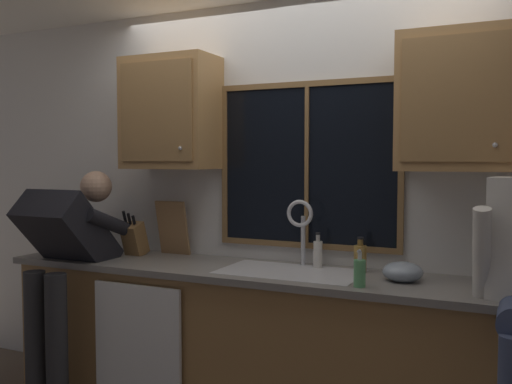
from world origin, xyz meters
The scene contains 21 objects.
back_wall centered at (0.00, 0.06, 1.27)m, with size 5.85×0.12×2.55m, color silver.
window_glass centered at (0.07, -0.01, 1.52)m, with size 1.10×0.02×0.95m, color black.
window_frame_top centered at (0.07, -0.02, 2.02)m, with size 1.17×0.02×0.04m, color brown.
window_frame_bottom centered at (0.07, -0.02, 1.03)m, with size 1.17×0.02×0.04m, color brown.
window_frame_left centered at (-0.50, -0.02, 1.52)m, with size 0.04×0.02×0.95m, color brown.
window_frame_right centered at (0.64, -0.02, 1.52)m, with size 0.04×0.02×0.95m, color brown.
window_mullion_center centered at (0.07, -0.02, 1.52)m, with size 0.02×0.02×0.95m, color brown.
lower_cabinet_run centered at (0.00, -0.29, 0.44)m, with size 3.45×0.58×0.88m, color olive.
countertop centered at (0.00, -0.31, 0.90)m, with size 3.51×0.62×0.04m, color slate.
dishwasher_front centered at (-0.77, -0.61, 0.46)m, with size 0.60×0.02×0.74m, color white.
upper_cabinet_left centered at (-0.81, -0.17, 1.86)m, with size 0.61×0.36×0.72m.
upper_cabinet_right centered at (0.95, -0.17, 1.86)m, with size 0.61×0.36×0.72m.
sink centered at (0.07, -0.30, 0.82)m, with size 0.80×0.46×0.21m.
faucet centered at (0.08, -0.12, 1.17)m, with size 0.18×0.09×0.40m.
person_standing centered at (-1.33, -0.58, 0.93)m, with size 0.53×0.72×1.48m.
knife_block centered at (-1.08, -0.21, 1.03)m, with size 0.12×0.18×0.32m.
cutting_board centered at (-0.86, -0.09, 1.10)m, with size 0.22×0.02×0.37m, color #997047.
mixing_bowl centered at (0.70, -0.27, 0.97)m, with size 0.21×0.21×0.11m, color #8C99A8.
soap_dispenser centered at (0.53, -0.51, 0.99)m, with size 0.06×0.07×0.19m.
bottle_green_glass centered at (0.18, -0.12, 1.01)m, with size 0.05×0.05×0.21m.
bottle_tall_clear centered at (0.43, -0.13, 1.00)m, with size 0.07×0.07×0.20m.
Camera 1 is at (1.23, -3.26, 1.56)m, focal length 39.39 mm.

